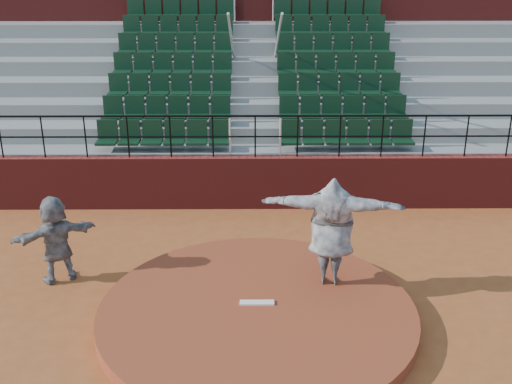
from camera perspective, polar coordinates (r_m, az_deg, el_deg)
ground at (r=11.36m, az=0.10°, el=-11.34°), size 90.00×90.00×0.00m
pitchers_mound at (r=11.30m, az=0.10°, el=-10.81°), size 5.50×5.50×0.25m
pitching_rubber at (r=11.35m, az=0.09°, el=-9.81°), size 0.60×0.15×0.03m
boundary_wall at (r=15.54m, az=-0.07°, el=0.89°), size 24.00×0.30×1.30m
wall_railing at (r=15.09m, az=-0.07°, el=5.78°), size 24.04×0.05×1.03m
seating_deck at (r=18.77m, az=-0.14°, el=7.17°), size 24.00×5.97×4.63m
press_box_facade at (r=22.26m, az=-0.20°, el=15.04°), size 24.00×3.00×7.10m
pitcher at (r=11.63m, az=6.72°, el=-3.46°), size 2.60×1.06×2.05m
fielder at (r=12.76m, az=-17.36°, el=-4.02°), size 1.66×1.22×1.73m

